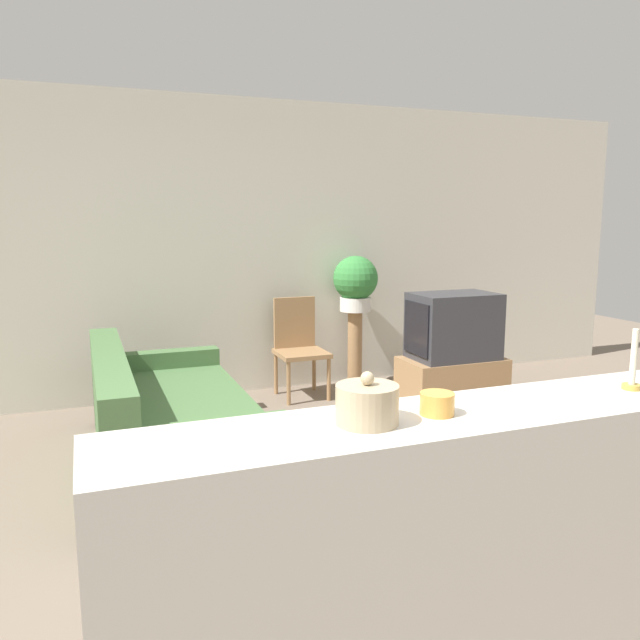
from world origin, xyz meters
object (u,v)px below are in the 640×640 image
object	(u,v)px
couch	(168,424)
wooden_chair	(299,343)
television	(453,326)
potted_plant	(355,282)
decorative_bowl	(367,404)

from	to	relation	value
couch	wooden_chair	bearing A→B (deg)	42.23
television	potted_plant	size ratio (longest dim) A/B	1.34
potted_plant	television	bearing A→B (deg)	-65.84
potted_plant	decorative_bowl	distance (m)	3.99
television	potted_plant	world-z (taller)	potted_plant
couch	television	bearing A→B (deg)	6.98
couch	potted_plant	world-z (taller)	potted_plant
wooden_chair	potted_plant	distance (m)	0.81
wooden_chair	potted_plant	world-z (taller)	potted_plant
couch	potted_plant	bearing A→B (deg)	33.53
television	potted_plant	xyz separation A→B (m)	(-0.45, 1.00, 0.29)
decorative_bowl	wooden_chair	bearing A→B (deg)	74.29
television	decorative_bowl	size ratio (longest dim) A/B	3.50
couch	potted_plant	size ratio (longest dim) A/B	3.92
television	wooden_chair	size ratio (longest dim) A/B	0.78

